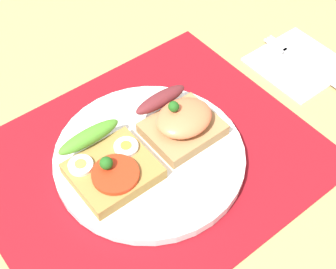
{
  "coord_description": "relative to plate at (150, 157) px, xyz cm",
  "views": [
    {
      "loc": [
        -21.12,
        -30.52,
        49.69
      ],
      "look_at": [
        3.0,
        0.0,
        3.16
      ],
      "focal_mm": 51.4,
      "sensor_mm": 36.0,
      "label": 1
    }
  ],
  "objects": [
    {
      "name": "sandwich_salmon",
      "position": [
        5.48,
        0.88,
        2.63
      ],
      "size": [
        9.27,
        9.3,
        5.51
      ],
      "color": "#A1794B",
      "rests_on": "plate"
    },
    {
      "name": "plate",
      "position": [
        0.0,
        0.0,
        0.0
      ],
      "size": [
        24.29,
        24.29,
        1.36
      ],
      "primitive_type": "cylinder",
      "color": "white",
      "rests_on": "placemat"
    },
    {
      "name": "ground_plane",
      "position": [
        0.0,
        0.0,
        -2.58
      ],
      "size": [
        120.0,
        90.0,
        3.2
      ],
      "primitive_type": "cube",
      "color": "tan"
    },
    {
      "name": "sandwich_egg_tomato",
      "position": [
        -5.47,
        0.97,
        2.02
      ],
      "size": [
        9.73,
        10.22,
        3.92
      ],
      "color": "olive",
      "rests_on": "plate"
    },
    {
      "name": "napkin",
      "position": [
        29.06,
        0.74,
        -0.68
      ],
      "size": [
        12.41,
        12.37,
        0.6
      ],
      "primitive_type": "cube",
      "color": "white",
      "rests_on": "ground_plane"
    },
    {
      "name": "fork",
      "position": [
        29.18,
        0.93,
        -0.22
      ],
      "size": [
        1.62,
        14.24,
        0.32
      ],
      "color": "#B7B7BC",
      "rests_on": "napkin"
    },
    {
      "name": "placemat",
      "position": [
        0.0,
        0.0,
        -0.83
      ],
      "size": [
        41.73,
        34.69,
        0.3
      ],
      "primitive_type": "cube",
      "color": "maroon",
      "rests_on": "ground_plane"
    }
  ]
}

